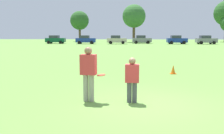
# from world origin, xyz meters

# --- Properties ---
(ground_plane) EXTENTS (180.34, 180.34, 0.00)m
(ground_plane) POSITION_xyz_m (0.00, 0.00, 0.00)
(ground_plane) COLOR #608C3D
(player_thrower) EXTENTS (0.53, 0.35, 1.76)m
(player_thrower) POSITION_xyz_m (-1.78, 0.34, 0.99)
(player_thrower) COLOR gray
(player_thrower) RESTS_ON ground
(player_defender) EXTENTS (0.44, 0.26, 1.44)m
(player_defender) POSITION_xyz_m (-0.39, 0.28, 0.80)
(player_defender) COLOR #4C4C51
(player_defender) RESTS_ON ground
(frisbee) EXTENTS (0.27, 0.27, 0.06)m
(frisbee) POSITION_xyz_m (-1.36, 0.29, 0.87)
(frisbee) COLOR #E54C33
(traffic_cone) EXTENTS (0.32, 0.32, 0.48)m
(traffic_cone) POSITION_xyz_m (1.92, 6.17, 0.23)
(traffic_cone) COLOR #D8590C
(traffic_cone) RESTS_ON ground
(parked_car_near_left) EXTENTS (4.26, 2.32, 1.82)m
(parked_car_near_left) POSITION_xyz_m (-16.69, 46.90, 0.92)
(parked_car_near_left) COLOR #0C4C2D
(parked_car_near_left) RESTS_ON ground
(parked_car_mid_left) EXTENTS (4.26, 2.32, 1.82)m
(parked_car_mid_left) POSITION_xyz_m (-9.80, 46.07, 0.92)
(parked_car_mid_left) COLOR navy
(parked_car_mid_left) RESTS_ON ground
(parked_car_center) EXTENTS (4.26, 2.32, 1.82)m
(parked_car_center) POSITION_xyz_m (-3.14, 46.20, 0.92)
(parked_car_center) COLOR #B7AD99
(parked_car_center) RESTS_ON ground
(parked_car_mid_right) EXTENTS (4.26, 2.32, 1.82)m
(parked_car_mid_right) POSITION_xyz_m (2.30, 48.53, 0.92)
(parked_car_mid_right) COLOR slate
(parked_car_mid_right) RESTS_ON ground
(parked_car_near_right) EXTENTS (4.26, 2.32, 1.82)m
(parked_car_near_right) POSITION_xyz_m (9.60, 46.71, 0.92)
(parked_car_near_right) COLOR navy
(parked_car_near_right) RESTS_ON ground
(parked_car_far_right) EXTENTS (4.26, 2.32, 1.82)m
(parked_car_far_right) POSITION_xyz_m (15.63, 46.49, 0.92)
(parked_car_far_right) COLOR slate
(parked_car_far_right) RESTS_ON ground
(tree_west_maple) EXTENTS (5.18, 5.18, 8.41)m
(tree_west_maple) POSITION_xyz_m (-14.24, 62.27, 5.79)
(tree_west_maple) COLOR brown
(tree_west_maple) RESTS_ON ground
(tree_center_elm) EXTENTS (5.91, 5.91, 9.60)m
(tree_center_elm) POSITION_xyz_m (0.73, 57.81, 6.60)
(tree_center_elm) COLOR brown
(tree_center_elm) RESTS_ON ground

